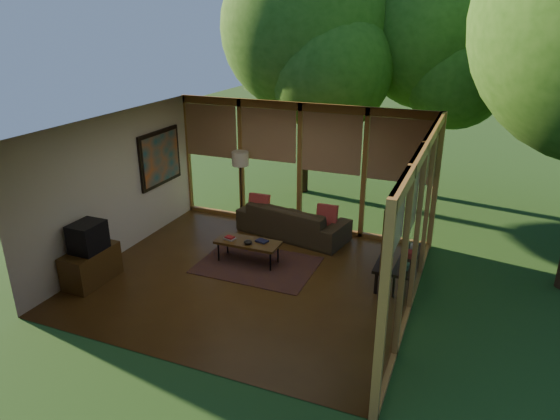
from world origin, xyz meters
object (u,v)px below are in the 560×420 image
at_px(sofa, 293,220).
at_px(coffee_table, 248,243).
at_px(television, 88,237).
at_px(side_console, 398,259).
at_px(media_cabinet, 91,266).
at_px(floor_lamp, 240,163).

xyz_separation_m(sofa, coffee_table, (-0.33, -1.47, 0.05)).
distance_m(sofa, television, 4.06).
xyz_separation_m(television, side_console, (4.85, 2.06, -0.44)).
bearing_deg(media_cabinet, side_console, 22.94).
xyz_separation_m(sofa, media_cabinet, (-2.52, -3.16, -0.04)).
relative_size(sofa, media_cabinet, 2.32).
distance_m(media_cabinet, coffee_table, 2.76).
relative_size(coffee_table, side_console, 0.86).
bearing_deg(television, side_console, 23.02).
bearing_deg(floor_lamp, sofa, -6.92).
bearing_deg(media_cabinet, floor_lamp, 69.41).
xyz_separation_m(media_cabinet, side_console, (4.87, 2.06, 0.11)).
bearing_deg(floor_lamp, coffee_table, -60.07).
xyz_separation_m(television, floor_lamp, (1.23, 3.32, 0.56)).
relative_size(floor_lamp, side_console, 1.18).
bearing_deg(sofa, media_cabinet, 62.42).
xyz_separation_m(media_cabinet, television, (0.02, 0.00, 0.55)).
distance_m(floor_lamp, coffee_table, 2.13).
bearing_deg(television, sofa, 51.73).
distance_m(sofa, media_cabinet, 4.04).
height_order(sofa, side_console, sofa).
xyz_separation_m(television, coffee_table, (2.16, 1.69, -0.46)).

